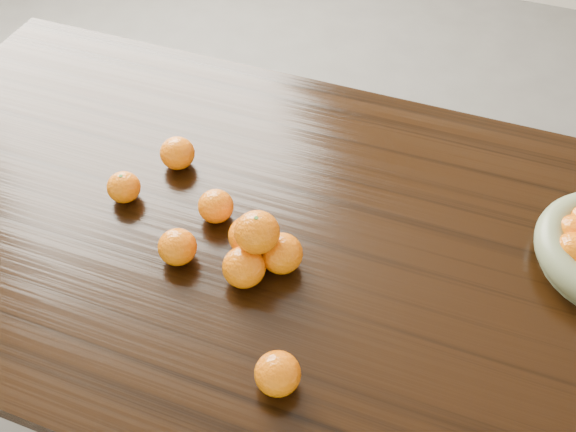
% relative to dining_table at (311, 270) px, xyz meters
% --- Properties ---
extents(ground, '(5.00, 5.00, 0.00)m').
position_rel_dining_table_xyz_m(ground, '(0.00, 0.00, -0.66)').
color(ground, '#4E4C49').
rests_on(ground, ground).
extents(dining_table, '(2.00, 1.00, 0.75)m').
position_rel_dining_table_xyz_m(dining_table, '(0.00, 0.00, 0.00)').
color(dining_table, black).
rests_on(dining_table, ground).
extents(orange_pyramid, '(0.15, 0.15, 0.13)m').
position_rel_dining_table_xyz_m(orange_pyramid, '(-0.08, -0.09, 0.14)').
color(orange_pyramid, orange).
rests_on(orange_pyramid, dining_table).
extents(loose_orange_0, '(0.07, 0.07, 0.06)m').
position_rel_dining_table_xyz_m(loose_orange_0, '(-0.40, -0.02, 0.12)').
color(loose_orange_0, orange).
rests_on(loose_orange_0, dining_table).
extents(loose_orange_1, '(0.07, 0.07, 0.07)m').
position_rel_dining_table_xyz_m(loose_orange_1, '(-0.22, -0.13, 0.12)').
color(loose_orange_1, orange).
rests_on(loose_orange_1, dining_table).
extents(loose_orange_2, '(0.08, 0.08, 0.07)m').
position_rel_dining_table_xyz_m(loose_orange_2, '(0.05, -0.31, 0.12)').
color(loose_orange_2, orange).
rests_on(loose_orange_2, dining_table).
extents(loose_orange_3, '(0.07, 0.07, 0.07)m').
position_rel_dining_table_xyz_m(loose_orange_3, '(-0.34, 0.10, 0.12)').
color(loose_orange_3, orange).
rests_on(loose_orange_3, dining_table).
extents(loose_orange_4, '(0.07, 0.07, 0.07)m').
position_rel_dining_table_xyz_m(loose_orange_4, '(-0.20, -0.01, 0.12)').
color(loose_orange_4, orange).
rests_on(loose_orange_4, dining_table).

